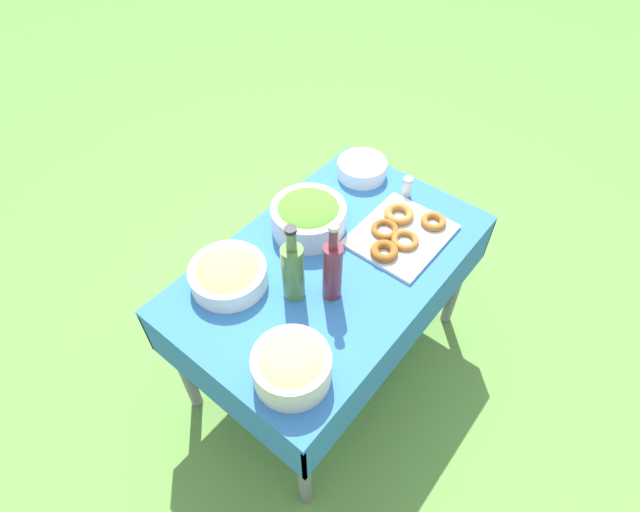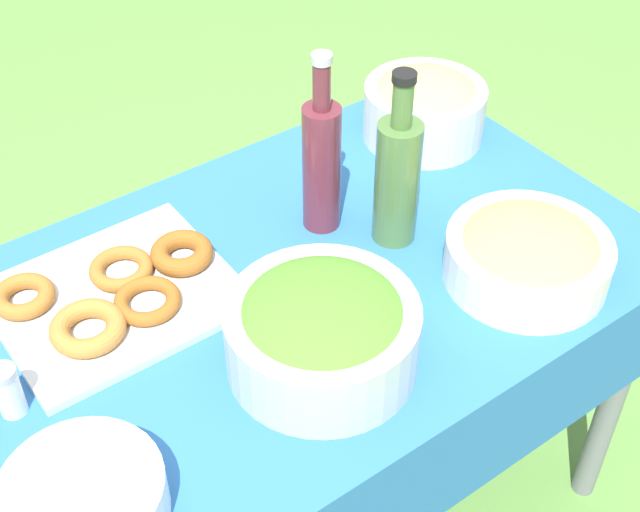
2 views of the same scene
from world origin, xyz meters
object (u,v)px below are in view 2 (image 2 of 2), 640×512
at_px(plate_stack, 84,500).
at_px(olive_oil_bottle, 397,177).
at_px(wine_bottle, 322,162).
at_px(donut_platter, 115,294).
at_px(salad_bowl, 322,330).
at_px(bread_bowl, 528,254).
at_px(pasta_bowl, 424,106).

bearing_deg(plate_stack, olive_oil_bottle, -163.49).
distance_m(plate_stack, wine_bottle, 0.69).
distance_m(donut_platter, olive_oil_bottle, 0.51).
bearing_deg(olive_oil_bottle, salad_bowl, 30.95).
relative_size(donut_platter, wine_bottle, 1.14).
bearing_deg(bread_bowl, plate_stack, -0.79).
xyz_separation_m(pasta_bowl, bread_bowl, (0.14, 0.43, -0.02)).
distance_m(donut_platter, wine_bottle, 0.42).
xyz_separation_m(pasta_bowl, plate_stack, (0.94, 0.42, -0.03)).
xyz_separation_m(salad_bowl, bread_bowl, (-0.39, 0.05, -0.02)).
height_order(pasta_bowl, olive_oil_bottle, olive_oil_bottle).
height_order(donut_platter, wine_bottle, wine_bottle).
bearing_deg(wine_bottle, pasta_bowl, -162.43).
xyz_separation_m(pasta_bowl, wine_bottle, (0.34, 0.11, 0.07)).
bearing_deg(bread_bowl, wine_bottle, -58.82).
height_order(salad_bowl, wine_bottle, wine_bottle).
bearing_deg(pasta_bowl, wine_bottle, 17.57).
bearing_deg(wine_bottle, donut_platter, -4.75).
distance_m(salad_bowl, pasta_bowl, 0.66).
bearing_deg(olive_oil_bottle, pasta_bowl, -140.03).
xyz_separation_m(salad_bowl, wine_bottle, (-0.20, -0.28, 0.06)).
distance_m(salad_bowl, olive_oil_bottle, 0.34).
relative_size(plate_stack, bread_bowl, 0.78).
distance_m(plate_stack, olive_oil_bottle, 0.73).
relative_size(salad_bowl, plate_stack, 1.36).
xyz_separation_m(salad_bowl, pasta_bowl, (-0.54, -0.38, -0.00)).
xyz_separation_m(olive_oil_bottle, wine_bottle, (0.08, -0.11, 0.01)).
height_order(salad_bowl, olive_oil_bottle, olive_oil_bottle).
relative_size(olive_oil_bottle, bread_bowl, 1.19).
bearing_deg(wine_bottle, plate_stack, 27.00).
relative_size(wine_bottle, bread_bowl, 1.23).
relative_size(pasta_bowl, donut_platter, 0.62).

